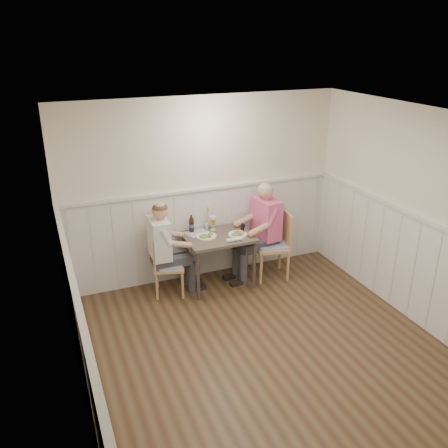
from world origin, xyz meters
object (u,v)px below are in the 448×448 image
(dining_table, at_px, (219,242))
(beer_bottle, at_px, (191,224))
(chair_left, at_px, (165,263))
(man_in_pink, at_px, (263,237))
(chair_right, at_px, (276,242))
(diner_cream, at_px, (163,256))
(grass_vase, at_px, (207,218))

(dining_table, bearing_deg, beer_bottle, 138.43)
(chair_left, bearing_deg, man_in_pink, -0.35)
(dining_table, relative_size, chair_right, 0.93)
(chair_right, height_order, chair_left, chair_right)
(beer_bottle, bearing_deg, dining_table, -41.57)
(chair_left, height_order, beer_bottle, beer_bottle)
(diner_cream, bearing_deg, beer_bottle, 23.93)
(diner_cream, relative_size, beer_bottle, 5.29)
(dining_table, height_order, beer_bottle, beer_bottle)
(diner_cream, distance_m, grass_vase, 0.83)
(grass_vase, bearing_deg, diner_cream, -161.53)
(dining_table, distance_m, beer_bottle, 0.45)
(man_in_pink, xyz_separation_m, beer_bottle, (-1.01, 0.24, 0.26))
(chair_left, xyz_separation_m, grass_vase, (0.70, 0.26, 0.45))
(diner_cream, bearing_deg, chair_right, -4.53)
(dining_table, distance_m, diner_cream, 0.79)
(chair_right, xyz_separation_m, man_in_pink, (-0.15, 0.10, 0.07))
(chair_left, xyz_separation_m, beer_bottle, (0.47, 0.23, 0.40))
(chair_right, height_order, man_in_pink, man_in_pink)
(chair_left, bearing_deg, dining_table, -2.66)
(chair_right, distance_m, diner_cream, 1.64)
(chair_right, distance_m, man_in_pink, 0.19)
(dining_table, bearing_deg, grass_vase, 102.88)
(dining_table, xyz_separation_m, grass_vase, (-0.07, 0.29, 0.26))
(beer_bottle, xyz_separation_m, grass_vase, (0.23, 0.03, 0.05))
(grass_vase, bearing_deg, man_in_pink, -18.97)
(chair_right, bearing_deg, dining_table, 174.97)
(dining_table, distance_m, man_in_pink, 0.71)
(man_in_pink, xyz_separation_m, grass_vase, (-0.77, 0.27, 0.31))
(chair_left, bearing_deg, diner_cream, 120.50)
(dining_table, height_order, man_in_pink, man_in_pink)
(beer_bottle, relative_size, grass_vase, 0.71)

